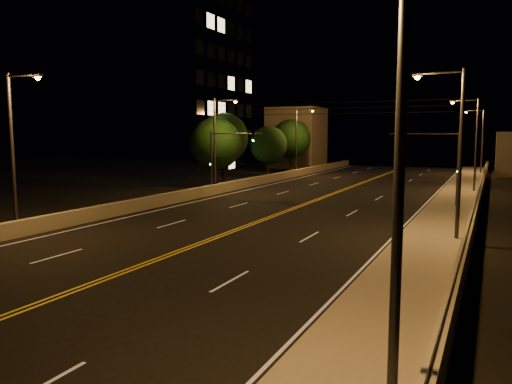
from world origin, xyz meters
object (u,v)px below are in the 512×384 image
at_px(streetlight_5, 217,139).
at_px(tree_1, 223,138).
at_px(tree_0, 216,144).
at_px(streetlight_0, 383,163).
at_px(streetlight_6, 298,137).
at_px(tree_3, 291,139).
at_px(streetlight_1, 455,144).
at_px(traffic_signal_left, 221,155).
at_px(tree_2, 269,145).
at_px(streetlight_3, 480,137).
at_px(streetlight_2, 473,139).
at_px(traffic_signal_right, 443,160).
at_px(streetlight_4, 15,143).
at_px(building_tower, 145,74).

height_order(streetlight_5, tree_1, streetlight_5).
bearing_deg(tree_0, streetlight_0, -55.78).
bearing_deg(streetlight_6, streetlight_0, -67.76).
bearing_deg(tree_3, streetlight_1, -58.40).
xyz_separation_m(traffic_signal_left, tree_2, (-4.36, 20.13, 0.44)).
height_order(streetlight_1, tree_3, streetlight_1).
bearing_deg(tree_0, traffic_signal_left, -55.25).
bearing_deg(streetlight_3, streetlight_2, -90.00).
distance_m(streetlight_5, traffic_signal_right, 19.97).
bearing_deg(streetlight_5, tree_0, 122.25).
relative_size(streetlight_2, tree_0, 1.22).
relative_size(tree_1, tree_2, 1.23).
distance_m(streetlight_0, tree_0, 42.35).
relative_size(streetlight_4, traffic_signal_left, 1.52).
xyz_separation_m(streetlight_2, streetlight_6, (-21.42, 11.42, 0.00)).
xyz_separation_m(streetlight_4, traffic_signal_right, (19.87, 20.36, -1.41)).
bearing_deg(streetlight_4, traffic_signal_right, 45.70).
relative_size(streetlight_2, building_tower, 0.32).
bearing_deg(tree_0, streetlight_6, 82.17).
distance_m(building_tower, tree_2, 18.51).
relative_size(streetlight_6, tree_2, 1.34).
height_order(streetlight_2, traffic_signal_left, streetlight_2).
bearing_deg(tree_2, streetlight_0, -63.79).
bearing_deg(streetlight_0, streetlight_5, 124.45).
bearing_deg(tree_3, traffic_signal_right, -50.23).
distance_m(tree_0, tree_3, 22.38).
relative_size(streetlight_1, tree_1, 1.09).
bearing_deg(streetlight_3, streetlight_4, -111.33).
bearing_deg(traffic_signal_right, streetlight_0, -87.03).
bearing_deg(tree_3, streetlight_5, -83.47).
relative_size(traffic_signal_right, tree_1, 0.72).
bearing_deg(streetlight_1, streetlight_5, 147.72).
bearing_deg(streetlight_4, traffic_signal_left, 86.77).
bearing_deg(traffic_signal_left, streetlight_4, -93.23).
bearing_deg(tree_2, streetlight_6, 36.26).
xyz_separation_m(streetlight_4, streetlight_5, (0.00, 21.68, 0.00)).
height_order(streetlight_0, traffic_signal_right, streetlight_0).
distance_m(streetlight_3, streetlight_6, 24.55).
distance_m(streetlight_6, building_tower, 21.55).
distance_m(streetlight_6, tree_0, 17.56).
relative_size(streetlight_0, traffic_signal_right, 1.52).
bearing_deg(streetlight_3, tree_2, -149.77).
height_order(streetlight_2, streetlight_4, same).
bearing_deg(streetlight_0, streetlight_4, 155.97).
xyz_separation_m(streetlight_3, streetlight_4, (-21.42, -54.85, 0.00)).
bearing_deg(tree_1, tree_0, -65.76).
xyz_separation_m(streetlight_3, building_tower, (-39.67, -20.01, 8.21)).
height_order(traffic_signal_left, tree_0, tree_0).
distance_m(streetlight_5, tree_0, 4.51).
bearing_deg(streetlight_1, tree_1, 137.05).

